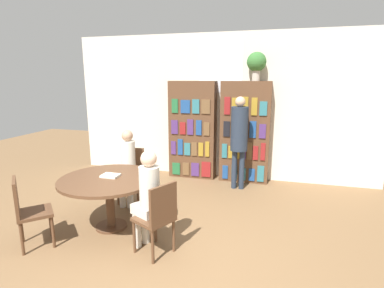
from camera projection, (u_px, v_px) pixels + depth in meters
name	position (u px, v px, depth m)	size (l,w,h in m)	color
ground_plane	(155.00, 283.00, 3.12)	(16.00, 16.00, 0.00)	brown
wall_back	(220.00, 107.00, 6.28)	(6.40, 0.07, 3.00)	beige
bookshelf_left	(193.00, 130.00, 6.35)	(0.98, 0.34, 2.04)	brown
bookshelf_right	(245.00, 132.00, 6.06)	(0.98, 0.34, 2.04)	brown
flower_vase	(256.00, 63.00, 5.73)	(0.37, 0.37, 0.55)	#B7AD9E
reading_table	(109.00, 185.00, 4.16)	(1.36, 1.36, 0.74)	brown
chair_near_camera	(27.00, 209.00, 3.69)	(0.57, 0.57, 0.91)	brown
chair_left_side	(132.00, 172.00, 5.17)	(0.46, 0.46, 0.91)	brown
chair_far_side	(158.00, 215.00, 3.52)	(0.54, 0.54, 0.91)	brown
seated_reader_left	(128.00, 164.00, 4.95)	(0.28, 0.37, 1.26)	silver
seated_reader_right	(147.00, 195.00, 3.60)	(0.40, 0.36, 1.27)	beige
librarian_standing	(239.00, 133.00, 5.59)	(0.32, 0.59, 1.77)	#232D3D
open_book_on_table	(110.00, 176.00, 4.19)	(0.24, 0.18, 0.03)	silver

